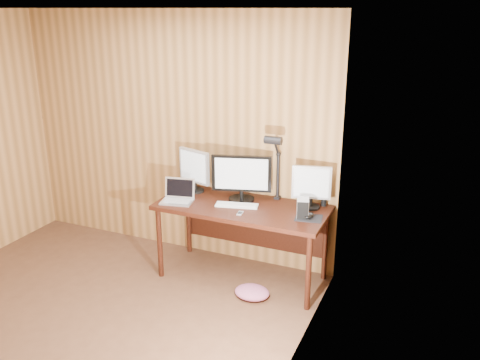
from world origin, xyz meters
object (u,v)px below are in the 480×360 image
Objects in this scene: keyboard at (237,205)px; mouse at (309,216)px; desk at (245,215)px; hard_drive at (303,208)px; monitor_right at (311,186)px; monitor_center at (242,177)px; desk_lamp at (275,158)px; speaker at (324,200)px; laptop at (178,196)px; monitor_left at (194,169)px; phone at (240,213)px.

keyboard is 3.39× the size of mouse.
desk is 9.30× the size of hard_drive.
monitor_right is at bearing 72.11° from hard_drive.
monitor_center is 0.69m from hard_drive.
monitor_right is 0.26m from hard_drive.
desk is 2.29× the size of desk_lamp.
desk is at bearing -162.01° from speaker.
keyboard is (-0.04, -0.10, 0.13)m from desk.
monitor_right is 0.98× the size of keyboard.
mouse is 0.35m from speaker.
speaker is at bearing 80.61° from mouse.
laptop is 0.58m from keyboard.
desk is at bearing 5.81° from laptop.
monitor_right is at bearing -10.90° from monitor_center.
monitor_left is at bearing 146.67° from keyboard.
monitor_center is at bearing 13.37° from laptop.
desk_lamp is (0.85, 0.34, 0.38)m from laptop.
mouse is at bearing -25.67° from desk_lamp.
desk_lamp reaches higher than monitor_center.
desk_lamp is (-0.36, 0.02, 0.22)m from monitor_right.
desk is 0.63m from hard_drive.
hard_drive is at bearing 7.88° from monitor_left.
laptop is at bearing -76.85° from monitor_left.
keyboard is (0.57, 0.09, -0.04)m from laptop.
monitor_right is 0.42m from desk_lamp.
monitor_left is 1.19m from monitor_right.
monitor_right is at bearing 2.93° from desk_lamp.
monitor_center is 4.58× the size of mouse.
laptop reaches higher than hard_drive.
desk is 3.96× the size of monitor_right.
keyboard is 0.70m from mouse.
phone is (-0.54, -0.39, -0.21)m from monitor_right.
monitor_center is 1.35× the size of keyboard.
monitor_center is 0.41m from phone.
speaker is at bearing 32.14° from monitor_right.
monitor_center reaches higher than mouse.
speaker reaches higher than keyboard.
keyboard is 0.57m from desk_lamp.
mouse is 1.02× the size of speaker.
desk is 17.15× the size of phone.
hard_drive is at bearing -13.39° from keyboard.
phone is at bearing -70.85° from keyboard.
laptop reaches higher than desk.
keyboard is at bearing 177.22° from mouse.
mouse is at bearing -30.02° from monitor_center.
speaker is (0.05, 0.34, 0.03)m from mouse.
hard_drive reaches higher than desk.
monitor_left is 1.21m from hard_drive.
hard_drive is at bearing 166.16° from mouse.
monitor_center is at bearing 103.89° from phone.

